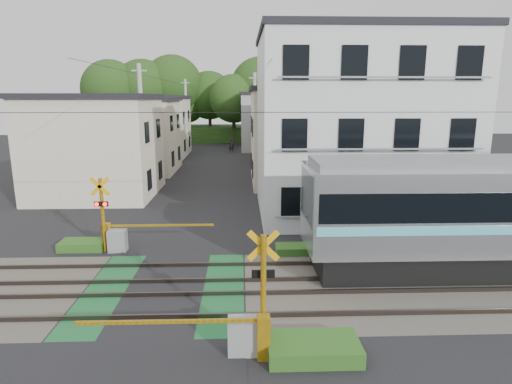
{
  "coord_description": "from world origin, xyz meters",
  "views": [
    {
      "loc": [
        2.51,
        -12.92,
        6.07
      ],
      "look_at": [
        3.12,
        5.0,
        2.1
      ],
      "focal_mm": 30.0,
      "sensor_mm": 36.0,
      "label": 1
    }
  ],
  "objects_px": {
    "crossing_signal_near": "(246,327)",
    "pedestrian": "(231,145)",
    "apartment_block": "(356,125)",
    "crossing_signal_far": "(115,234)"
  },
  "relations": [
    {
      "from": "crossing_signal_near",
      "to": "pedestrian",
      "type": "bearing_deg",
      "value": 91.81
    },
    {
      "from": "crossing_signal_near",
      "to": "apartment_block",
      "type": "height_order",
      "value": "apartment_block"
    },
    {
      "from": "crossing_signal_far",
      "to": "apartment_block",
      "type": "relative_size",
      "value": 0.46
    },
    {
      "from": "crossing_signal_far",
      "to": "apartment_block",
      "type": "bearing_deg",
      "value": 27.78
    },
    {
      "from": "crossing_signal_far",
      "to": "apartment_block",
      "type": "xyz_separation_m",
      "value": [
        11.09,
        5.84,
        3.94
      ]
    },
    {
      "from": "crossing_signal_far",
      "to": "pedestrian",
      "type": "height_order",
      "value": "crossing_signal_far"
    },
    {
      "from": "pedestrian",
      "to": "apartment_block",
      "type": "bearing_deg",
      "value": 110.91
    },
    {
      "from": "crossing_signal_near",
      "to": "crossing_signal_far",
      "type": "distance_m",
      "value": 8.95
    },
    {
      "from": "crossing_signal_near",
      "to": "pedestrian",
      "type": "height_order",
      "value": "crossing_signal_near"
    },
    {
      "from": "crossing_signal_near",
      "to": "apartment_block",
      "type": "relative_size",
      "value": 0.46
    }
  ]
}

